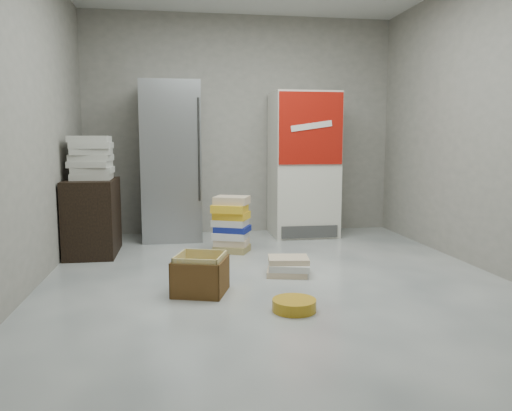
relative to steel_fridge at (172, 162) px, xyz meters
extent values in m
plane|color=silver|center=(0.90, -2.13, -0.95)|extent=(5.00, 5.00, 0.00)
cube|color=gray|center=(0.90, 0.37, 0.45)|extent=(4.00, 0.04, 2.80)
cube|color=gray|center=(0.90, -4.63, 0.45)|extent=(4.00, 0.04, 2.80)
cube|color=gray|center=(-1.10, -2.13, 0.45)|extent=(0.04, 5.00, 2.80)
cube|color=gray|center=(2.90, -2.13, 0.45)|extent=(0.04, 5.00, 2.80)
cube|color=#A6A9AE|center=(0.00, 0.00, 0.00)|extent=(0.70, 0.70, 1.90)
cylinder|color=#333333|center=(0.32, -0.36, 0.15)|extent=(0.02, 0.02, 1.19)
cube|color=silver|center=(1.65, 0.00, -0.05)|extent=(0.80, 0.70, 1.80)
cube|color=#A3140B|center=(1.65, -0.36, 0.40)|extent=(0.78, 0.02, 0.85)
cube|color=white|center=(1.65, -0.37, 0.43)|extent=(0.50, 0.01, 0.14)
cube|color=#3F3F3F|center=(1.65, -0.36, -0.85)|extent=(0.70, 0.02, 0.15)
cube|color=black|center=(-0.83, -0.73, -0.55)|extent=(0.50, 0.80, 0.80)
cube|color=beige|center=(-0.82, -0.72, -0.12)|extent=(0.41, 0.41, 0.06)
cube|color=beige|center=(-0.81, -0.72, -0.05)|extent=(0.40, 0.40, 0.06)
cube|color=beige|center=(-0.83, -0.73, 0.01)|extent=(0.42, 0.42, 0.06)
cube|color=beige|center=(-0.82, -0.72, 0.08)|extent=(0.42, 0.42, 0.06)
cube|color=beige|center=(-0.81, -0.72, 0.14)|extent=(0.42, 0.42, 0.06)
cube|color=beige|center=(-0.81, -0.73, 0.21)|extent=(0.40, 0.40, 0.06)
cube|color=beige|center=(-0.83, -0.72, 0.27)|extent=(0.40, 0.40, 0.06)
cube|color=#9D8A52|center=(0.64, -0.86, -0.91)|extent=(0.44, 0.40, 0.08)
cube|color=beige|center=(0.64, -0.85, -0.84)|extent=(0.42, 0.37, 0.07)
cube|color=silver|center=(0.63, -0.86, -0.77)|extent=(0.43, 0.38, 0.08)
cube|color=navy|center=(0.65, -0.86, -0.70)|extent=(0.44, 0.40, 0.06)
cube|color=silver|center=(0.63, -0.84, -0.63)|extent=(0.44, 0.40, 0.07)
cube|color=yellow|center=(0.64, -0.84, -0.55)|extent=(0.44, 0.40, 0.08)
cube|color=yellow|center=(0.62, -0.87, -0.47)|extent=(0.43, 0.39, 0.08)
cube|color=beige|center=(0.65, -0.84, -0.39)|extent=(0.43, 0.39, 0.08)
cube|color=beige|center=(1.03, -1.89, -0.92)|extent=(0.41, 0.35, 0.05)
cube|color=silver|center=(1.06, -1.90, -0.87)|extent=(0.42, 0.36, 0.06)
cube|color=beige|center=(1.05, -1.87, -0.81)|extent=(0.39, 0.33, 0.05)
cube|color=gold|center=(0.24, -2.30, -0.94)|extent=(0.46, 0.46, 0.01)
cube|color=brown|center=(0.30, -2.12, -0.81)|extent=(0.38, 0.13, 0.28)
cube|color=brown|center=(0.18, -2.48, -0.81)|extent=(0.38, 0.13, 0.28)
cube|color=brown|center=(0.06, -2.24, -0.81)|extent=(0.13, 0.38, 0.28)
cube|color=brown|center=(0.42, -2.36, -0.81)|extent=(0.13, 0.38, 0.28)
cube|color=gold|center=(0.29, -2.13, -0.79)|extent=(0.35, 0.12, 0.32)
cube|color=gold|center=(0.19, -2.47, -0.79)|extent=(0.35, 0.12, 0.32)
cube|color=gold|center=(0.07, -2.25, -0.79)|extent=(0.12, 0.35, 0.32)
cube|color=gold|center=(0.40, -2.35, -0.79)|extent=(0.12, 0.35, 0.32)
cylinder|color=#C08F19|center=(0.88, -2.82, -0.91)|extent=(0.32, 0.32, 0.08)
camera|label=1|loc=(0.08, -6.17, 0.26)|focal=35.00mm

